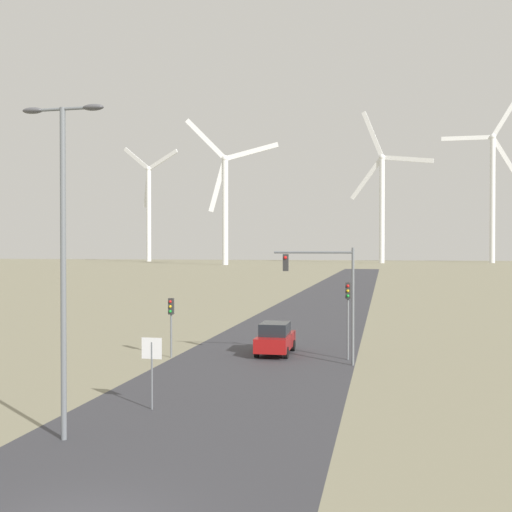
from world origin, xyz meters
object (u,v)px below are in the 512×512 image
Objects in this scene: traffic_light_post_near_right at (348,303)px; wind_turbine_far_left at (149,204)px; traffic_light_post_near_left at (171,314)px; car_approaching at (275,338)px; streetlamp at (63,234)px; wind_turbine_left at (225,198)px; wind_turbine_right at (493,186)px; traffic_light_mast_overhead at (325,282)px; stop_sign_near at (152,359)px; wind_turbine_center at (382,197)px.

traffic_light_post_near_right is 0.08× the size of wind_turbine_far_left.
traffic_light_post_near_left reaches higher than car_approaching.
streetlamp is at bearing -68.27° from wind_turbine_far_left.
streetlamp is 17.89m from car_approaching.
wind_turbine_far_left is (-101.73, 229.06, 25.78)m from car_approaching.
traffic_light_post_near_right is at bearing -72.89° from wind_turbine_left.
wind_turbine_left is at bearing -152.80° from wind_turbine_right.
traffic_light_post_near_left is 8.81m from traffic_light_mast_overhead.
stop_sign_near is 0.66× the size of car_approaching.
wind_turbine_far_left is 0.77× the size of wind_turbine_right.
wind_turbine_far_left is at bearing 136.01° from wind_turbine_left.
streetlamp is 256.98m from wind_turbine_right.
traffic_light_post_near_right is at bearing -90.22° from wind_turbine_center.
stop_sign_near is 0.04× the size of wind_turbine_center.
traffic_light_mast_overhead is at bearing -101.37° from wind_turbine_right.
streetlamp is 0.19× the size of wind_turbine_far_left.
wind_turbine_center is at bearing -164.92° from wind_turbine_right.
streetlamp is 14.96m from traffic_light_post_near_left.
traffic_light_mast_overhead is at bearing -0.91° from traffic_light_post_near_left.
wind_turbine_right is (50.52, 233.31, 31.32)m from car_approaching.
traffic_light_post_near_left is at bearing 96.64° from streetlamp.
wind_turbine_center is at bearing 88.69° from car_approaching.
traffic_light_post_near_right is 0.69× the size of traffic_light_mast_overhead.
streetlamp is 265.16m from wind_turbine_far_left.
stop_sign_near is at bearing -119.45° from traffic_light_post_near_right.
wind_turbine_far_left is (-105.91, 229.90, 23.60)m from traffic_light_post_near_right.
wind_turbine_left is at bearing 105.96° from car_approaching.
stop_sign_near is at bearing -75.71° from wind_turbine_left.
traffic_light_post_near_right is at bearing 55.02° from traffic_light_mast_overhead.
streetlamp is 0.17× the size of wind_turbine_center.
traffic_light_mast_overhead is 0.09× the size of wind_turbine_right.
wind_turbine_right is at bearing 27.20° from wind_turbine_left.
wind_turbine_center is (10.53, 223.31, 25.21)m from traffic_light_post_near_left.
wind_turbine_far_left is (-104.83, 231.45, 22.35)m from traffic_light_mast_overhead.
car_approaching is at bearing -74.04° from wind_turbine_left.
streetlamp reaches higher than car_approaching.
traffic_light_post_near_left is 9.81m from traffic_light_post_near_right.
car_approaching is 251.96m from wind_turbine_far_left.
traffic_light_post_near_left is at bearing -92.70° from wind_turbine_center.
wind_turbine_far_left is at bearing 112.59° from traffic_light_post_near_left.
streetlamp reaches higher than traffic_light_post_near_left.
streetlamp is 2.51× the size of traffic_light_post_near_right.
traffic_light_post_near_right reaches higher than stop_sign_near.
wind_turbine_right reaches higher than streetlamp.
wind_turbine_right is at bearing 78.81° from traffic_light_post_near_right.
wind_turbine_center reaches higher than stop_sign_near.
stop_sign_near is at bearing -67.67° from wind_turbine_far_left.
wind_turbine_right is (47.42, 235.70, 27.89)m from traffic_light_mast_overhead.
traffic_light_post_near_right is at bearing 62.94° from streetlamp.
wind_turbine_left is 69.64m from wind_turbine_center.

